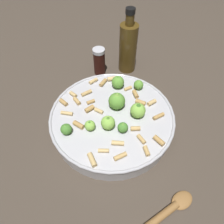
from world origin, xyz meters
The scene contains 5 objects.
ground_plane centered at (0.00, 0.00, 0.00)m, with size 2.40×2.40×0.00m, color #42382D.
cooking_pan centered at (0.00, 0.00, 0.03)m, with size 0.34×0.34×0.10m.
pepper_shaker centered at (-0.22, -0.10, 0.05)m, with size 0.04×0.04×0.10m.
olive_oil_bottle centered at (-0.27, -0.01, 0.09)m, with size 0.06×0.06×0.22m.
wooden_spoon centered at (0.22, 0.15, 0.01)m, with size 0.17×0.17×0.02m.
Camera 1 is at (0.34, 0.08, 0.47)m, focal length 32.23 mm.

